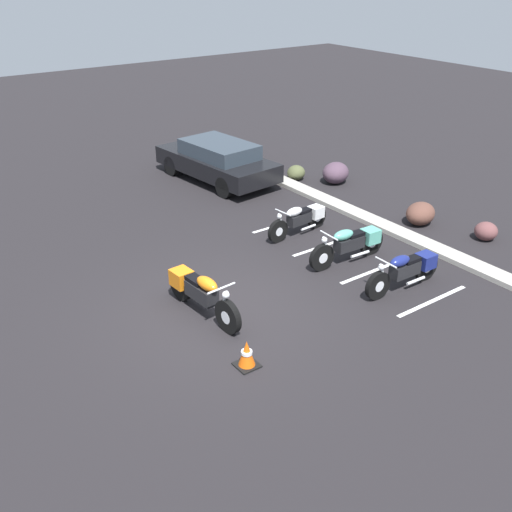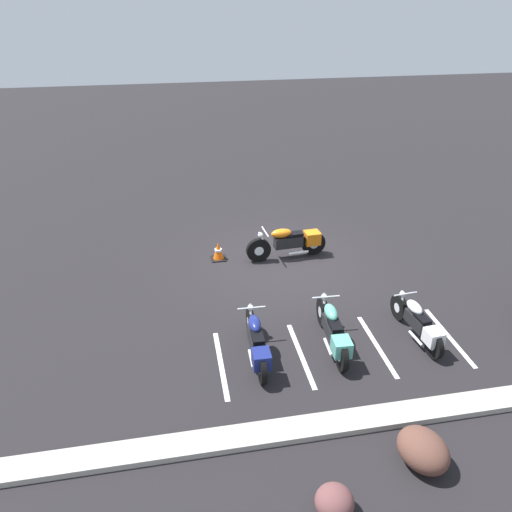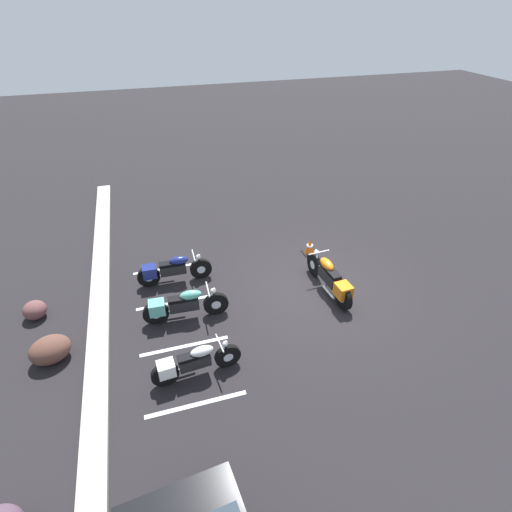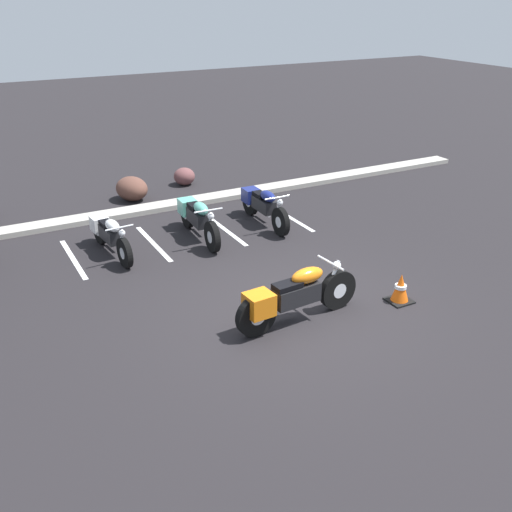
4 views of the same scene
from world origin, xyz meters
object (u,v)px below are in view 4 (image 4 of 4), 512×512
motorcycle_orange_featured (293,296)px  landscape_rock_2 (184,176)px  parked_bike_2 (263,205)px  landscape_rock_1 (132,189)px  parked_bike_1 (197,217)px  traffic_cone (400,289)px  parked_bike_0 (109,234)px

motorcycle_orange_featured → landscape_rock_2: (1.25, 7.70, -0.25)m
parked_bike_2 → landscape_rock_1: (-2.14, 2.98, -0.14)m
motorcycle_orange_featured → parked_bike_1: motorcycle_orange_featured is taller
traffic_cone → landscape_rock_2: bearing=95.4°
parked_bike_0 → landscape_rock_2: size_ratio=3.47×
parked_bike_1 → traffic_cone: parked_bike_1 is taller
landscape_rock_2 → motorcycle_orange_featured: bearing=-99.2°
motorcycle_orange_featured → landscape_rock_1: size_ratio=2.56×
parked_bike_2 → landscape_rock_2: bearing=-170.9°
motorcycle_orange_featured → landscape_rock_2: bearing=76.4°
parked_bike_2 → traffic_cone: 4.42m
parked_bike_1 → traffic_cone: (1.91, -4.34, -0.21)m
landscape_rock_1 → motorcycle_orange_featured: bearing=-86.8°
parked_bike_1 → landscape_rock_1: bearing=-168.0°
parked_bike_1 → parked_bike_2: parked_bike_1 is taller
landscape_rock_1 → landscape_rock_2: (1.65, 0.57, -0.07)m
parked_bike_2 → traffic_cone: (0.27, -4.41, -0.20)m
parked_bike_1 → parked_bike_2: size_ratio=1.02×
parked_bike_1 → traffic_cone: size_ratio=4.19×
motorcycle_orange_featured → parked_bike_0: 4.50m
motorcycle_orange_featured → landscape_rock_1: motorcycle_orange_featured is taller
motorcycle_orange_featured → parked_bike_0: (-1.80, 4.12, -0.07)m
motorcycle_orange_featured → landscape_rock_1: (-0.40, 7.13, -0.18)m
parked_bike_2 → landscape_rock_1: parked_bike_2 is taller
parked_bike_1 → traffic_cone: bearing=26.5°
landscape_rock_1 → landscape_rock_2: landscape_rock_1 is taller
landscape_rock_1 → landscape_rock_2: size_ratio=1.57×
parked_bike_2 → landscape_rock_2: parked_bike_2 is taller
motorcycle_orange_featured → parked_bike_2: (1.74, 4.16, -0.04)m
landscape_rock_1 → parked_bike_2: bearing=-54.4°
parked_bike_0 → traffic_cone: parked_bike_0 is taller
motorcycle_orange_featured → parked_bike_2: 4.50m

